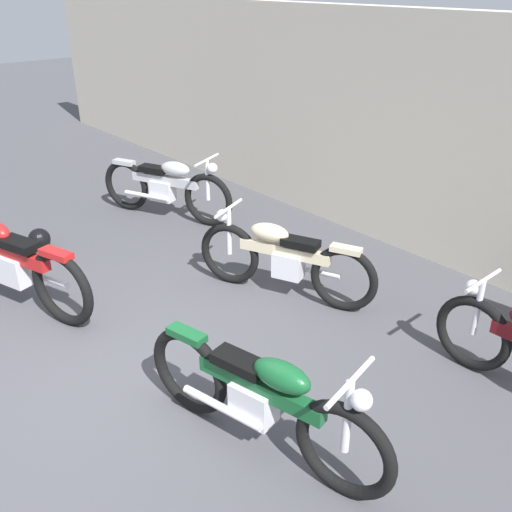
{
  "coord_description": "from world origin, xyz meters",
  "views": [
    {
      "loc": [
        3.6,
        -1.48,
        3.07
      ],
      "look_at": [
        -0.23,
        1.84,
        0.55
      ],
      "focal_mm": 39.86,
      "sensor_mm": 36.0,
      "label": 1
    }
  ],
  "objects_px": {
    "motorcycle_cream": "(283,258)",
    "motorcycle_red": "(9,261)",
    "motorcycle_silver": "(167,187)",
    "motorcycle_green": "(262,399)",
    "helmet": "(39,239)"
  },
  "relations": [
    {
      "from": "motorcycle_cream",
      "to": "motorcycle_red",
      "type": "distance_m",
      "value": 2.77
    },
    {
      "from": "motorcycle_silver",
      "to": "motorcycle_red",
      "type": "xyz_separation_m",
      "value": [
        0.94,
        -2.47,
        0.03
      ]
    },
    {
      "from": "motorcycle_green",
      "to": "motorcycle_red",
      "type": "relative_size",
      "value": 0.94
    },
    {
      "from": "motorcycle_red",
      "to": "motorcycle_silver",
      "type": "bearing_deg",
      "value": -87.0
    },
    {
      "from": "helmet",
      "to": "motorcycle_silver",
      "type": "xyz_separation_m",
      "value": [
        0.17,
        1.77,
        0.32
      ]
    },
    {
      "from": "motorcycle_cream",
      "to": "motorcycle_silver",
      "type": "distance_m",
      "value": 2.64
    },
    {
      "from": "helmet",
      "to": "motorcycle_cream",
      "type": "xyz_separation_m",
      "value": [
        2.79,
        1.5,
        0.3
      ]
    },
    {
      "from": "helmet",
      "to": "motorcycle_green",
      "type": "height_order",
      "value": "motorcycle_green"
    },
    {
      "from": "helmet",
      "to": "motorcycle_red",
      "type": "xyz_separation_m",
      "value": [
        1.11,
        -0.7,
        0.35
      ]
    },
    {
      "from": "motorcycle_red",
      "to": "helmet",
      "type": "bearing_deg",
      "value": -50.02
    },
    {
      "from": "helmet",
      "to": "motorcycle_red",
      "type": "relative_size",
      "value": 0.12
    },
    {
      "from": "motorcycle_cream",
      "to": "motorcycle_red",
      "type": "relative_size",
      "value": 0.87
    },
    {
      "from": "helmet",
      "to": "motorcycle_silver",
      "type": "bearing_deg",
      "value": 84.61
    },
    {
      "from": "helmet",
      "to": "motorcycle_silver",
      "type": "relative_size",
      "value": 0.14
    },
    {
      "from": "motorcycle_green",
      "to": "motorcycle_red",
      "type": "bearing_deg",
      "value": 178.02
    }
  ]
}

